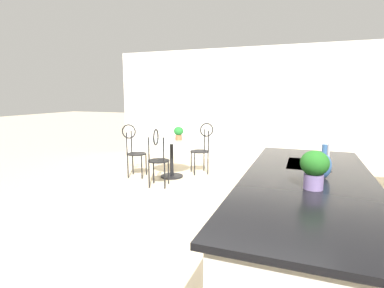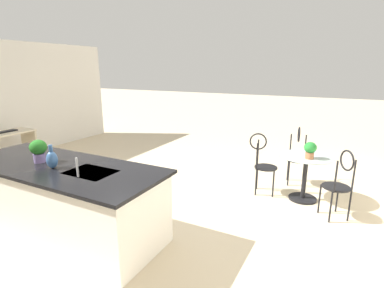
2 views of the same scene
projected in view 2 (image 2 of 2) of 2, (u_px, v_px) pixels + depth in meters
name	position (u px, v px, depth m)	size (l,w,h in m)	color
ground_plane	(126.00, 209.00, 4.46)	(40.00, 40.00, 0.00)	beige
kitchen_island	(62.00, 199.00, 3.75)	(2.80, 1.06, 0.92)	white
bistro_table	(305.00, 173.00, 4.70)	(0.80, 0.80, 0.74)	black
chair_near_window	(298.00, 153.00, 5.38)	(0.45, 0.51, 1.04)	black
chair_by_island	(263.00, 161.00, 4.93)	(0.51, 0.45, 1.04)	black
chair_toward_desk	(340.00, 181.00, 4.05)	(0.53, 0.53, 1.04)	black
sink_faucet	(77.00, 167.00, 3.21)	(0.02, 0.02, 0.22)	#B2B5BA
writing_desk	(4.00, 144.00, 6.31)	(0.60, 1.20, 0.74)	beige
keyboard	(6.00, 131.00, 6.34)	(0.16, 0.44, 0.03)	black
potted_plant_on_table	(310.00, 149.00, 4.45)	(0.18, 0.18, 0.26)	#9E603D
potted_plant_counter_near	(38.00, 149.00, 3.71)	(0.21, 0.21, 0.29)	#7A669E
vase_on_counter	(52.00, 159.00, 3.49)	(0.13, 0.13, 0.29)	#386099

